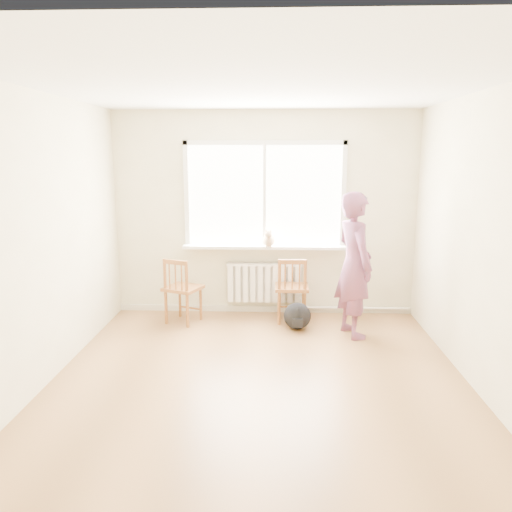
# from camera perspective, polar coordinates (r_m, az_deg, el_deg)

# --- Properties ---
(floor) EXTENTS (4.50, 4.50, 0.00)m
(floor) POSITION_cam_1_polar(r_m,az_deg,el_deg) (4.86, 0.28, -14.53)
(floor) COLOR #97693E
(floor) RESTS_ON ground
(ceiling) EXTENTS (4.50, 4.50, 0.00)m
(ceiling) POSITION_cam_1_polar(r_m,az_deg,el_deg) (4.40, 0.32, 18.94)
(ceiling) COLOR white
(ceiling) RESTS_ON back_wall
(back_wall) EXTENTS (4.00, 0.01, 2.70)m
(back_wall) POSITION_cam_1_polar(r_m,az_deg,el_deg) (6.66, 0.98, 4.79)
(back_wall) COLOR beige
(back_wall) RESTS_ON ground
(window) EXTENTS (2.12, 0.05, 1.42)m
(window) POSITION_cam_1_polar(r_m,az_deg,el_deg) (6.60, 0.99, 7.46)
(window) COLOR white
(window) RESTS_ON back_wall
(windowsill) EXTENTS (2.15, 0.22, 0.04)m
(windowsill) POSITION_cam_1_polar(r_m,az_deg,el_deg) (6.61, 0.95, 1.06)
(windowsill) COLOR white
(windowsill) RESTS_ON back_wall
(radiator) EXTENTS (1.00, 0.12, 0.55)m
(radiator) POSITION_cam_1_polar(r_m,az_deg,el_deg) (6.74, 0.94, -3.01)
(radiator) COLOR white
(radiator) RESTS_ON back_wall
(heating_pipe) EXTENTS (1.40, 0.04, 0.04)m
(heating_pipe) POSITION_cam_1_polar(r_m,az_deg,el_deg) (6.95, 11.35, -5.86)
(heating_pipe) COLOR silver
(heating_pipe) RESTS_ON back_wall
(baseboard) EXTENTS (4.00, 0.03, 0.08)m
(baseboard) POSITION_cam_1_polar(r_m,az_deg,el_deg) (6.92, 0.94, -6.06)
(baseboard) COLOR beige
(baseboard) RESTS_ON ground
(chair_left) EXTENTS (0.54, 0.53, 0.85)m
(chair_left) POSITION_cam_1_polar(r_m,az_deg,el_deg) (6.43, -8.56, -3.93)
(chair_left) COLOR olive
(chair_left) RESTS_ON floor
(chair_right) EXTENTS (0.42, 0.40, 0.85)m
(chair_right) POSITION_cam_1_polar(r_m,az_deg,el_deg) (6.41, 4.11, -3.89)
(chair_right) COLOR olive
(chair_right) RESTS_ON floor
(person) EXTENTS (0.59, 0.73, 1.72)m
(person) POSITION_cam_1_polar(r_m,az_deg,el_deg) (5.96, 11.16, -1.00)
(person) COLOR #C24140
(person) RESTS_ON floor
(cat) EXTENTS (0.17, 0.37, 0.24)m
(cat) POSITION_cam_1_polar(r_m,az_deg,el_deg) (6.51, 1.49, 1.95)
(cat) COLOR beige
(cat) RESTS_ON windowsill
(backpack) EXTENTS (0.38, 0.32, 0.34)m
(backpack) POSITION_cam_1_polar(r_m,az_deg,el_deg) (6.24, 4.74, -6.84)
(backpack) COLOR black
(backpack) RESTS_ON floor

